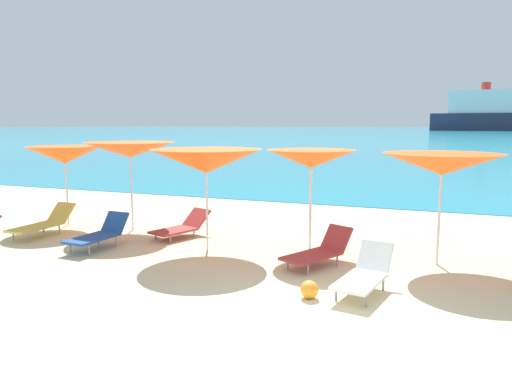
# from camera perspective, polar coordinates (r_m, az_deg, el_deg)

# --- Properties ---
(ground_plane) EXTENTS (50.00, 100.00, 0.30)m
(ground_plane) POSITION_cam_1_polar(r_m,az_deg,el_deg) (15.72, 16.40, -2.44)
(ground_plane) COLOR beige
(ocean_water) EXTENTS (650.00, 440.00, 0.02)m
(ocean_water) POSITION_cam_1_polar(r_m,az_deg,el_deg) (235.26, 21.37, 6.78)
(ocean_water) COLOR teal
(ocean_water) RESTS_ON ground_plane
(umbrella_0) EXTENTS (1.97, 1.97, 2.04)m
(umbrella_0) POSITION_cam_1_polar(r_m,az_deg,el_deg) (13.39, -21.48, 4.06)
(umbrella_0) COLOR silver
(umbrella_0) RESTS_ON ground_plane
(umbrella_1) EXTENTS (2.24, 2.24, 2.16)m
(umbrella_1) POSITION_cam_1_polar(r_m,az_deg,el_deg) (12.30, -14.53, 4.80)
(umbrella_1) COLOR silver
(umbrella_1) RESTS_ON ground_plane
(umbrella_2) EXTENTS (2.45, 2.45, 2.10)m
(umbrella_2) POSITION_cam_1_polar(r_m,az_deg,el_deg) (9.93, -5.84, 3.61)
(umbrella_2) COLOR silver
(umbrella_2) RESTS_ON ground_plane
(umbrella_3) EXTENTS (1.91, 1.91, 2.08)m
(umbrella_3) POSITION_cam_1_polar(r_m,az_deg,el_deg) (9.98, 6.48, 3.83)
(umbrella_3) COLOR silver
(umbrella_3) RESTS_ON ground_plane
(umbrella_4) EXTENTS (2.24, 2.24, 2.08)m
(umbrella_4) POSITION_cam_1_polar(r_m,az_deg,el_deg) (9.47, 20.95, 3.04)
(umbrella_4) COLOR silver
(umbrella_4) RESTS_ON ground_plane
(lounge_chair_2) EXTENTS (0.58, 1.70, 0.67)m
(lounge_chair_2) POSITION_cam_1_polar(r_m,az_deg,el_deg) (12.50, -23.63, -3.31)
(lounge_chair_2) COLOR #D8BF4C
(lounge_chair_2) RESTS_ON ground_plane
(lounge_chair_3) EXTENTS (0.65, 1.48, 0.68)m
(lounge_chair_3) POSITION_cam_1_polar(r_m,az_deg,el_deg) (10.79, -17.92, -4.65)
(lounge_chair_3) COLOR #1E478C
(lounge_chair_3) RESTS_ON ground_plane
(lounge_chair_5) EXTENTS (1.14, 1.57, 0.67)m
(lounge_chair_5) POSITION_cam_1_polar(r_m,az_deg,el_deg) (9.09, 7.40, -6.83)
(lounge_chair_5) COLOR #A53333
(lounge_chair_5) RESTS_ON ground_plane
(lounge_chair_6) EXTENTS (0.78, 1.52, 0.69)m
(lounge_chair_6) POSITION_cam_1_polar(r_m,az_deg,el_deg) (7.82, 12.59, -9.32)
(lounge_chair_6) COLOR white
(lounge_chair_6) RESTS_ON ground_plane
(lounge_chair_9) EXTENTS (1.03, 1.56, 0.59)m
(lounge_chair_9) POSITION_cam_1_polar(r_m,az_deg,el_deg) (11.42, -8.72, -4.00)
(lounge_chair_9) COLOR #A53333
(lounge_chair_9) RESTS_ON ground_plane
(beach_ball) EXTENTS (0.28, 0.28, 0.28)m
(beach_ball) POSITION_cam_1_polar(r_m,az_deg,el_deg) (7.48, 6.28, -11.29)
(beach_ball) COLOR orange
(beach_ball) RESTS_ON ground_plane
(cruise_ship) EXTENTS (53.56, 15.75, 18.86)m
(cruise_ship) POSITION_cam_1_polar(r_m,az_deg,el_deg) (214.88, 26.96, 8.29)
(cruise_ship) COLOR #262D47
(cruise_ship) RESTS_ON ocean_water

